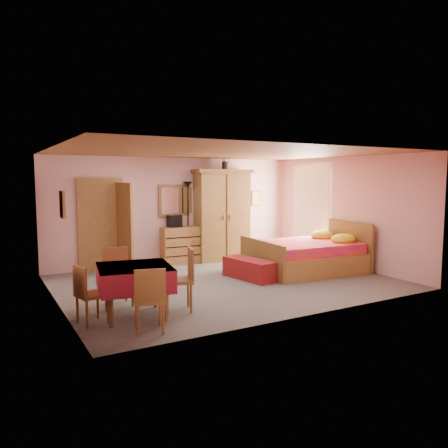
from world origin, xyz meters
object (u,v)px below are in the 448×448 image
dining_table (135,291)px  chair_north (119,277)px  stereo (175,221)px  chair_east (178,280)px  wardrobe (222,215)px  chair_west (92,294)px  floor_lamp (188,222)px  bed (305,247)px  wall_mirror (177,200)px  sunflower_vase (225,159)px  chest_of_drawers (181,245)px  chair_south (149,299)px  bench (249,269)px

dining_table → chair_north: (-0.04, 0.73, 0.08)m
stereo → chair_east: stereo is taller
wardrobe → chair_west: wardrobe is taller
floor_lamp → bed: floor_lamp is taller
wall_mirror → sunflower_vase: 1.64m
stereo → chair_east: bearing=-112.4°
wall_mirror → chest_of_drawers: bearing=-94.9°
chair_south → chair_west: bearing=143.2°
dining_table → chair_east: size_ratio=1.07×
chair_east → bed: bearing=-52.4°
wall_mirror → chair_east: (-1.62, -3.78, -1.05)m
dining_table → chair_east: chair_east is taller
chair_north → sunflower_vase: bearing=-142.9°
wall_mirror → chair_east: bearing=-118.2°
stereo → bed: (2.21, -2.27, -0.51)m
chest_of_drawers → sunflower_vase: size_ratio=1.71×
chair_west → bed: bearing=91.5°
chair_north → chair_east: 1.06m
chest_of_drawers → chair_east: size_ratio=0.96×
wardrobe → sunflower_vase: (0.13, 0.06, 1.44)m
sunflower_vase → chair_north: (-3.59, -2.75, -2.12)m
sunflower_vase → wall_mirror: bearing=168.2°
bench → bed: bearing=1.6°
wall_mirror → floor_lamp: (0.24, -0.14, -0.54)m
chair_east → dining_table: bearing=104.5°
chair_south → chair_west: size_ratio=1.05×
chair_north → chair_south: bearing=89.8°
chair_west → sunflower_vase: bearing=116.9°
wall_mirror → bed: size_ratio=0.42×
bench → floor_lamp: bearing=97.6°
chair_west → floor_lamp: bearing=125.6°
bench → chair_east: size_ratio=1.25×
dining_table → chair_south: chair_south is taller
stereo → chair_north: (-2.21, -2.84, -0.58)m
wardrobe → bench: (-0.55, -2.18, -0.95)m
chest_of_drawers → stereo: (-0.14, 0.04, 0.60)m
dining_table → chair_west: (-0.63, 0.01, 0.04)m
wardrobe → chair_south: (-3.45, -4.15, -0.70)m
wall_mirror → floor_lamp: floor_lamp is taller
stereo → chair_south: stereo is taller
dining_table → chest_of_drawers: bearing=56.7°
sunflower_vase → chair_south: 5.92m
sunflower_vase → chair_west: size_ratio=0.65×
floor_lamp → chair_south: (-2.59, -4.32, -0.55)m
chest_of_drawers → stereo: bearing=169.0°
chair_west → wall_mirror: bearing=128.9°
wall_mirror → wardrobe: bearing=-20.8°
sunflower_vase → dining_table: 5.44m
bench → dining_table: size_ratio=1.17×
chest_of_drawers → floor_lamp: 0.61m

